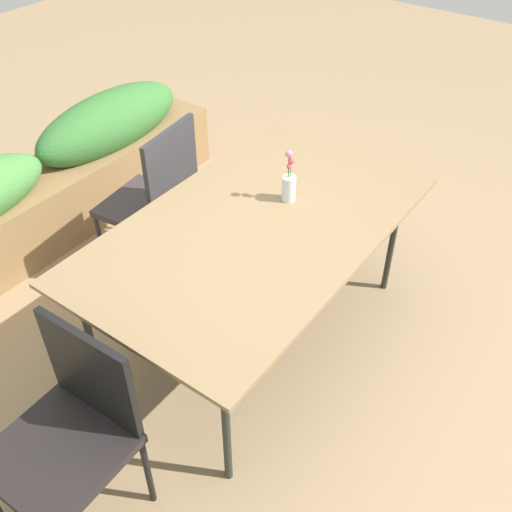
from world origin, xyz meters
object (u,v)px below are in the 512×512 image
Objects in this scene: dining_table at (256,232)px; chair_far_side at (157,195)px; planter_box at (47,185)px; flower_vase at (289,184)px; chair_end_left at (71,427)px.

chair_far_side is (0.14, 0.83, -0.19)m from dining_table.
dining_table is at bearing -89.32° from planter_box.
planter_box is (-0.02, 1.68, -0.37)m from dining_table.
planter_box is at bearing 99.97° from flower_vase.
flower_vase is (0.13, -0.83, 0.32)m from chair_far_side.
flower_vase is at bearing -0.68° from dining_table.
chair_end_left is 1.51m from flower_vase.
dining_table is 0.86m from chair_far_side.
planter_box is at bearing 93.56° from chair_far_side.
chair_end_left is 0.34× the size of planter_box.
flower_vase is at bearing -92.13° from chair_end_left.
dining_table is 1.21m from chair_end_left.
dining_table is 1.84× the size of chair_far_side.
chair_end_left is at bearing -155.83° from chair_far_side.
chair_far_side is 0.89m from planter_box.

